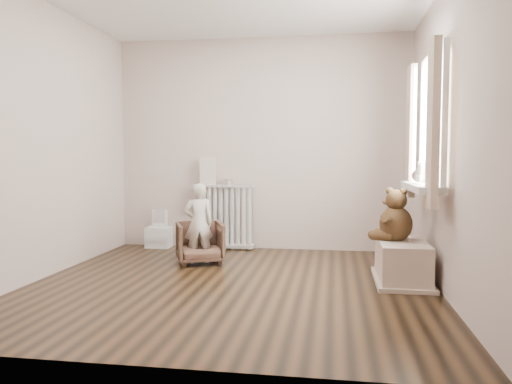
# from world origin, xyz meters

# --- Properties ---
(floor) EXTENTS (3.60, 3.60, 0.01)m
(floor) POSITION_xyz_m (0.00, 0.00, 0.00)
(floor) COLOR black
(floor) RESTS_ON ground
(back_wall) EXTENTS (3.60, 0.02, 2.60)m
(back_wall) POSITION_xyz_m (0.00, 1.80, 1.30)
(back_wall) COLOR beige
(back_wall) RESTS_ON ground
(front_wall) EXTENTS (3.60, 0.02, 2.60)m
(front_wall) POSITION_xyz_m (0.00, -1.80, 1.30)
(front_wall) COLOR beige
(front_wall) RESTS_ON ground
(left_wall) EXTENTS (0.02, 3.60, 2.60)m
(left_wall) POSITION_xyz_m (-1.80, 0.00, 1.30)
(left_wall) COLOR beige
(left_wall) RESTS_ON ground
(right_wall) EXTENTS (0.02, 3.60, 2.60)m
(right_wall) POSITION_xyz_m (1.80, 0.00, 1.30)
(right_wall) COLOR beige
(right_wall) RESTS_ON ground
(window) EXTENTS (0.03, 0.90, 1.10)m
(window) POSITION_xyz_m (1.76, 0.30, 1.45)
(window) COLOR white
(window) RESTS_ON right_wall
(window_sill) EXTENTS (0.22, 1.10, 0.06)m
(window_sill) POSITION_xyz_m (1.67, 0.30, 0.87)
(window_sill) COLOR silver
(window_sill) RESTS_ON right_wall
(curtain_left) EXTENTS (0.06, 0.26, 1.30)m
(curtain_left) POSITION_xyz_m (1.65, -0.27, 1.39)
(curtain_left) COLOR #C8B194
(curtain_left) RESTS_ON right_wall
(curtain_right) EXTENTS (0.06, 0.26, 1.30)m
(curtain_right) POSITION_xyz_m (1.65, 0.87, 1.39)
(curtain_right) COLOR #C8B194
(curtain_right) RESTS_ON right_wall
(radiator) EXTENTS (0.76, 0.14, 0.80)m
(radiator) POSITION_xyz_m (-0.45, 1.68, 0.39)
(radiator) COLOR silver
(radiator) RESTS_ON floor
(paper_doll) EXTENTS (0.20, 0.02, 0.34)m
(paper_doll) POSITION_xyz_m (-0.65, 1.68, 0.97)
(paper_doll) COLOR beige
(paper_doll) RESTS_ON radiator
(tin_a) EXTENTS (0.11, 0.11, 0.06)m
(tin_a) POSITION_xyz_m (-0.40, 1.68, 0.83)
(tin_a) COLOR #A59E8C
(tin_a) RESTS_ON radiator
(toy_vanity) EXTENTS (0.30, 0.22, 0.47)m
(toy_vanity) POSITION_xyz_m (-1.28, 1.65, 0.28)
(toy_vanity) COLOR silver
(toy_vanity) RESTS_ON floor
(armchair) EXTENTS (0.63, 0.63, 0.45)m
(armchair) POSITION_xyz_m (-0.52, 0.81, 0.22)
(armchair) COLOR #523627
(armchair) RESTS_ON floor
(child) EXTENTS (0.36, 0.30, 0.84)m
(child) POSITION_xyz_m (-0.52, 0.76, 0.44)
(child) COLOR silver
(child) RESTS_ON armchair
(toy_bench) EXTENTS (0.42, 0.80, 0.38)m
(toy_bench) POSITION_xyz_m (1.52, 0.33, 0.20)
(toy_bench) COLOR beige
(toy_bench) RESTS_ON floor
(teddy_bear) EXTENTS (0.47, 0.42, 0.47)m
(teddy_bear) POSITION_xyz_m (1.46, 0.36, 0.67)
(teddy_bear) COLOR #382412
(teddy_bear) RESTS_ON toy_bench
(plush_cat) EXTENTS (0.18, 0.25, 0.19)m
(plush_cat) POSITION_xyz_m (1.66, 0.34, 1.00)
(plush_cat) COLOR #6D625A
(plush_cat) RESTS_ON window_sill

